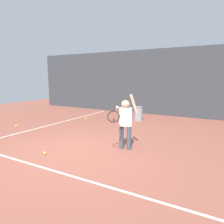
# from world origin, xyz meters

# --- Properties ---
(ground_plane) EXTENTS (20.00, 20.00, 0.00)m
(ground_plane) POSITION_xyz_m (0.00, 0.00, 0.00)
(ground_plane) COLOR brown
(court_line_baseline) EXTENTS (9.00, 0.05, 0.00)m
(court_line_baseline) POSITION_xyz_m (0.00, -1.01, 0.00)
(court_line_baseline) COLOR white
(court_line_baseline) RESTS_ON ground
(court_line_sideline) EXTENTS (0.05, 9.00, 0.00)m
(court_line_sideline) POSITION_xyz_m (-2.59, 1.00, 0.00)
(court_line_sideline) COLOR white
(court_line_sideline) RESTS_ON ground
(back_fence_windscreen) EXTENTS (13.70, 0.08, 3.02)m
(back_fence_windscreen) POSITION_xyz_m (0.00, 5.88, 1.51)
(back_fence_windscreen) COLOR #383D42
(back_fence_windscreen) RESTS_ON ground
(fence_post_0) EXTENTS (0.09, 0.09, 3.17)m
(fence_post_0) POSITION_xyz_m (-6.70, 5.94, 1.58)
(fence_post_0) COLOR slate
(fence_post_0) RESTS_ON ground
(fence_post_1) EXTENTS (0.09, 0.09, 3.17)m
(fence_post_1) POSITION_xyz_m (0.00, 5.94, 1.58)
(fence_post_1) COLOR slate
(fence_post_1) RESTS_ON ground
(tennis_player) EXTENTS (0.51, 0.80, 1.35)m
(tennis_player) POSITION_xyz_m (0.98, 0.76, 0.73)
(tennis_player) COLOR #3F4C59
(tennis_player) RESTS_ON ground
(ball_hopper) EXTENTS (0.38, 0.38, 0.56)m
(ball_hopper) POSITION_xyz_m (-0.10, 4.17, 0.29)
(ball_hopper) COLOR gray
(ball_hopper) RESTS_ON ground
(tennis_ball_0) EXTENTS (0.07, 0.07, 0.07)m
(tennis_ball_0) POSITION_xyz_m (-0.43, -0.48, 0.03)
(tennis_ball_0) COLOR #CCE033
(tennis_ball_0) RESTS_ON ground
(tennis_ball_1) EXTENTS (0.07, 0.07, 0.07)m
(tennis_ball_1) POSITION_xyz_m (-2.06, 3.27, 0.03)
(tennis_ball_1) COLOR #CCE033
(tennis_ball_1) RESTS_ON ground
(tennis_ball_2) EXTENTS (0.07, 0.07, 0.07)m
(tennis_ball_2) POSITION_xyz_m (-3.45, 0.98, 0.03)
(tennis_ball_2) COLOR #CCE033
(tennis_ball_2) RESTS_ON ground
(tennis_ball_3) EXTENTS (0.07, 0.07, 0.07)m
(tennis_ball_3) POSITION_xyz_m (-0.07, 2.85, 0.03)
(tennis_ball_3) COLOR #CCE033
(tennis_ball_3) RESTS_ON ground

